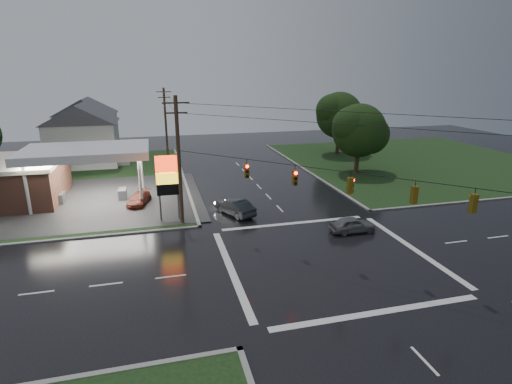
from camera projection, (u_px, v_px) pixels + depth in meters
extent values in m
plane|color=black|center=(326.00, 258.00, 28.69)|extent=(120.00, 120.00, 0.00)
cube|color=black|center=(29.00, 186.00, 46.55)|extent=(36.00, 36.00, 0.08)
cube|color=black|center=(416.00, 161.00, 58.97)|extent=(36.00, 36.00, 0.08)
cube|color=#2D2D2D|center=(72.00, 202.00, 40.56)|extent=(26.00, 18.00, 0.02)
cylinder|color=silver|center=(27.00, 190.00, 36.36)|extent=(0.30, 0.30, 5.00)
cylinder|color=silver|center=(140.00, 182.00, 38.75)|extent=(0.30, 0.30, 5.00)
cylinder|color=silver|center=(43.00, 174.00, 41.92)|extent=(0.30, 0.30, 5.00)
cylinder|color=silver|center=(141.00, 168.00, 44.30)|extent=(0.30, 0.30, 5.00)
cube|color=silver|center=(86.00, 152.00, 39.54)|extent=(12.00, 8.00, 0.80)
cube|color=white|center=(87.00, 156.00, 39.67)|extent=(11.40, 7.40, 0.04)
cube|color=#59595E|center=(60.00, 198.00, 40.18)|extent=(0.80, 1.60, 1.10)
cube|color=#59595E|center=(123.00, 194.00, 41.62)|extent=(0.80, 1.60, 1.10)
cylinder|color=#59595E|center=(159.00, 189.00, 34.84)|extent=(0.16, 0.16, 6.00)
cylinder|color=#59595E|center=(178.00, 188.00, 35.22)|extent=(0.16, 0.16, 6.00)
cube|color=red|center=(167.00, 164.00, 34.39)|extent=(2.00, 0.35, 1.40)
cube|color=yellow|center=(168.00, 178.00, 34.77)|extent=(2.00, 0.35, 1.00)
cube|color=black|center=(168.00, 189.00, 35.06)|extent=(2.00, 0.35, 1.00)
cylinder|color=#382619|center=(179.00, 162.00, 33.61)|extent=(0.32, 0.32, 11.00)
cube|color=#382619|center=(176.00, 103.00, 32.18)|extent=(2.20, 0.12, 0.12)
cube|color=#382619|center=(176.00, 113.00, 32.42)|extent=(1.80, 0.12, 0.12)
cylinder|color=#382619|center=(166.00, 124.00, 60.08)|extent=(0.32, 0.32, 10.50)
cube|color=#382619|center=(164.00, 92.00, 58.73)|extent=(2.20, 0.12, 0.12)
cube|color=#382619|center=(164.00, 97.00, 58.96)|extent=(1.80, 0.12, 0.12)
cube|color=#59470C|center=(247.00, 171.00, 30.32)|extent=(0.34, 0.34, 1.10)
cylinder|color=#FF0C07|center=(247.00, 166.00, 30.02)|extent=(0.22, 0.08, 0.22)
cube|color=#59470C|center=(295.00, 178.00, 28.36)|extent=(0.34, 0.34, 1.10)
cylinder|color=#FF0C07|center=(296.00, 173.00, 28.07)|extent=(0.22, 0.08, 0.22)
cube|color=#59470C|center=(350.00, 186.00, 26.40)|extent=(0.34, 0.34, 1.10)
cylinder|color=#FF0C07|center=(353.00, 180.00, 26.34)|extent=(0.08, 0.22, 0.22)
cube|color=#59470C|center=(414.00, 195.00, 24.44)|extent=(0.34, 0.34, 1.10)
cylinder|color=#FF0C07|center=(413.00, 188.00, 24.52)|extent=(0.22, 0.08, 0.22)
cube|color=#59470C|center=(473.00, 203.00, 22.88)|extent=(0.34, 0.34, 1.10)
cylinder|color=#FF0C07|center=(472.00, 196.00, 22.95)|extent=(0.22, 0.08, 0.22)
cube|color=silver|center=(84.00, 144.00, 56.14)|extent=(9.00, 8.00, 6.00)
cube|color=gray|center=(125.00, 160.00, 58.17)|extent=(1.60, 4.80, 0.80)
cube|color=silver|center=(88.00, 132.00, 67.02)|extent=(9.00, 8.00, 6.00)
cube|color=gray|center=(123.00, 146.00, 69.04)|extent=(1.60, 4.80, 0.80)
cylinder|color=black|center=(357.00, 154.00, 51.67)|extent=(0.56, 0.56, 5.04)
sphere|color=black|center=(359.00, 131.00, 50.78)|extent=(6.80, 6.80, 6.80)
sphere|color=black|center=(369.00, 135.00, 51.65)|extent=(5.10, 5.10, 5.10)
sphere|color=black|center=(351.00, 126.00, 49.88)|extent=(4.76, 4.76, 4.76)
cylinder|color=black|center=(338.00, 137.00, 63.42)|extent=(0.56, 0.56, 5.60)
sphere|color=black|center=(339.00, 115.00, 62.43)|extent=(7.20, 7.20, 7.20)
sphere|color=black|center=(349.00, 119.00, 63.34)|extent=(5.40, 5.40, 5.40)
sphere|color=black|center=(332.00, 110.00, 61.48)|extent=(5.04, 5.04, 5.04)
imported|color=black|center=(235.00, 207.00, 37.09)|extent=(3.31, 4.80, 1.50)
imported|color=slate|center=(353.00, 225.00, 33.11)|extent=(3.85, 1.58, 1.31)
imported|color=maroon|center=(139.00, 199.00, 39.88)|extent=(2.67, 4.32, 1.17)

